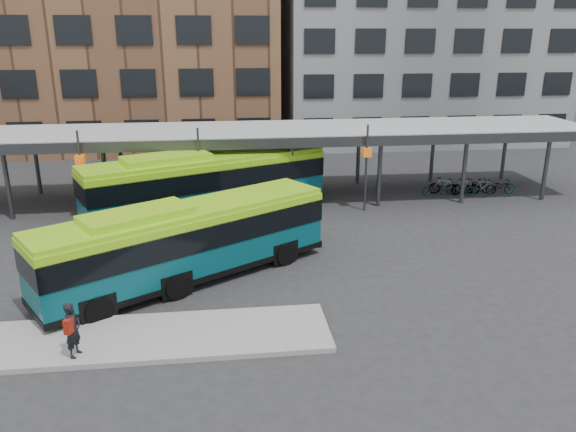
% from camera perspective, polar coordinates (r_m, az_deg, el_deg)
% --- Properties ---
extents(ground, '(120.00, 120.00, 0.00)m').
position_cam_1_polar(ground, '(21.75, -1.39, -7.75)').
color(ground, '#28282B').
rests_on(ground, ground).
extents(boarding_island, '(14.00, 3.00, 0.18)m').
position_cam_1_polar(boarding_island, '(19.33, -17.30, -11.90)').
color(boarding_island, gray).
rests_on(boarding_island, ground).
extents(canopy, '(40.00, 6.53, 4.80)m').
position_cam_1_polar(canopy, '(32.86, -3.75, 8.37)').
color(canopy, '#999B9E').
rests_on(canopy, ground).
extents(building_brick, '(26.00, 14.00, 22.00)m').
position_cam_1_polar(building_brick, '(52.12, -16.88, 19.15)').
color(building_brick, brown).
rests_on(building_brick, ground).
extents(building_grey, '(24.00, 14.00, 20.00)m').
position_cam_1_polar(building_grey, '(54.46, 12.87, 18.33)').
color(building_grey, slate).
rests_on(building_grey, ground).
extents(bus_front, '(11.52, 8.52, 3.31)m').
position_cam_1_polar(bus_front, '(22.44, -10.29, -2.42)').
color(bus_front, '#074753').
rests_on(bus_front, ground).
extents(bus_rear, '(13.06, 7.82, 3.60)m').
position_cam_1_polar(bus_rear, '(30.20, -8.29, 3.38)').
color(bus_rear, '#074753').
rests_on(bus_rear, ground).
extents(pedestrian, '(0.58, 0.73, 1.75)m').
position_cam_1_polar(pedestrian, '(18.25, -21.03, -10.70)').
color(pedestrian, black).
rests_on(pedestrian, boarding_island).
extents(bike_rack, '(5.76, 1.34, 1.03)m').
position_cam_1_polar(bike_rack, '(36.13, 17.81, 2.86)').
color(bike_rack, slate).
rests_on(bike_rack, ground).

